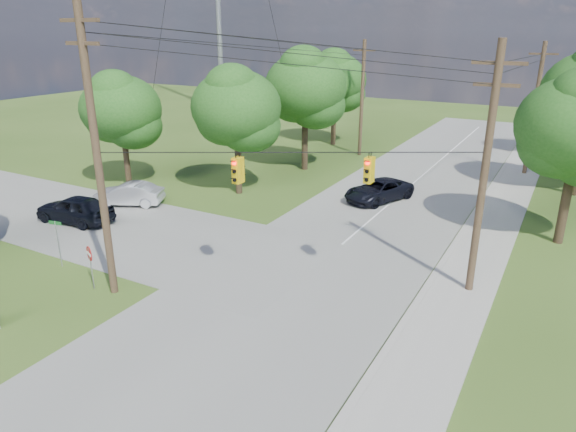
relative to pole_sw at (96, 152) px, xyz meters
The scene contains 18 objects.
ground 7.75m from the pole_sw, ahead, with size 140.00×140.00×0.00m, color #344F1A.
main_road 10.16m from the pole_sw, 34.88° to the left, with size 10.00×100.00×0.03m, color gray.
sidewalk_east 15.37m from the pole_sw, 19.08° to the left, with size 2.60×100.00×0.12m, color #A09E95.
pole_sw is the anchor object (origin of this frame).
pole_ne 15.51m from the pole_sw, 29.38° to the left, with size 2.00×0.32×10.50m.
pole_north_e 32.55m from the pole_sw, 65.48° to the left, with size 2.00×0.32×10.00m.
pole_north_w 29.62m from the pole_sw, 90.77° to the left, with size 2.00×0.32×10.00m.
power_lines 13.04m from the pole_sw, 61.30° to the left, with size 13.93×29.62×4.93m.
traffic_signals 8.24m from the pole_sw, 29.38° to the left, with size 4.91×3.27×1.05m.
tree_w_near 14.99m from the pole_sw, 103.11° to the left, with size 6.00×6.00×8.40m.
tree_w_mid 22.73m from the pole_sw, 96.06° to the left, with size 6.40×6.40×9.22m.
tree_w_far 32.90m from the pole_sw, 97.69° to the left, with size 6.00×6.00×8.73m.
tree_cross_n 16.64m from the pole_sw, 133.29° to the left, with size 5.60×5.60×7.91m.
car_cross_dark 11.24m from the pole_sw, 149.38° to the left, with size 1.94×4.83×1.65m, color black.
car_cross_silver 13.23m from the pole_sw, 132.39° to the left, with size 1.54×4.42×1.46m, color silver.
car_main_north 19.37m from the pole_sw, 72.11° to the left, with size 2.32×5.04×1.40m, color black.
do_not_enter_sign 4.84m from the pole_sw, 166.87° to the right, with size 0.63×0.29×2.03m.
street_name_sign 6.33m from the pole_sw, behind, with size 0.69×0.16×2.33m.
Camera 1 is at (11.74, -13.28, 10.78)m, focal length 32.00 mm.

